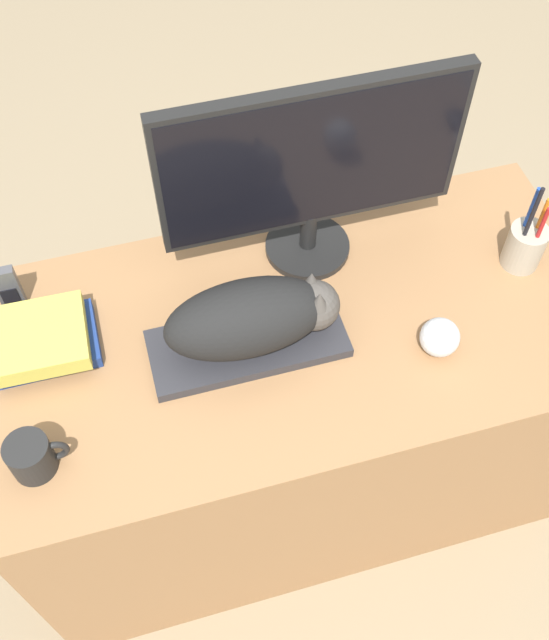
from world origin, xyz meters
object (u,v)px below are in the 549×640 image
(pen_cup, at_px, (525,245))
(baseball, at_px, (440,337))
(cat, at_px, (255,316))
(book_stack, at_px, (42,340))
(coffee_mug, at_px, (32,456))
(keyboard, at_px, (248,344))
(phone, at_px, (8,288))
(monitor, at_px, (312,166))

(pen_cup, bearing_deg, baseball, -148.30)
(cat, relative_size, book_stack, 1.68)
(cat, height_order, book_stack, cat)
(pen_cup, bearing_deg, coffee_mug, -169.16)
(baseball, bearing_deg, pen_cup, 31.70)
(baseball, relative_size, book_stack, 0.39)
(keyboard, distance_m, cat, 0.09)
(cat, distance_m, baseball, 0.37)
(keyboard, relative_size, book_stack, 1.91)
(coffee_mug, distance_m, book_stack, 0.25)
(cat, height_order, coffee_mug, cat)
(phone, relative_size, book_stack, 0.54)
(phone, height_order, book_stack, phone)
(monitor, bearing_deg, keyboard, -131.94)
(baseball, distance_m, book_stack, 0.79)
(pen_cup, xyz_separation_m, baseball, (-0.26, -0.16, -0.02))
(keyboard, distance_m, baseball, 0.38)
(keyboard, xyz_separation_m, cat, (0.02, -0.00, 0.09))
(pen_cup, relative_size, book_stack, 1.12)
(keyboard, height_order, baseball, baseball)
(phone, xyz_separation_m, book_stack, (0.05, -0.13, -0.02))
(keyboard, relative_size, coffee_mug, 3.59)
(cat, bearing_deg, coffee_mug, -161.89)
(baseball, height_order, book_stack, baseball)
(baseball, bearing_deg, monitor, 118.28)
(keyboard, bearing_deg, pen_cup, 5.05)
(pen_cup, bearing_deg, monitor, 159.89)
(cat, height_order, monitor, monitor)
(monitor, height_order, pen_cup, monitor)
(cat, bearing_deg, book_stack, 166.00)
(monitor, height_order, book_stack, monitor)
(keyboard, height_order, monitor, monitor)
(pen_cup, xyz_separation_m, phone, (-1.07, 0.18, -0.00))
(monitor, bearing_deg, cat, -129.14)
(coffee_mug, relative_size, baseball, 1.38)
(baseball, bearing_deg, coffee_mug, -177.05)
(coffee_mug, relative_size, pen_cup, 0.47)
(keyboard, xyz_separation_m, baseball, (0.37, -0.11, 0.03))
(keyboard, bearing_deg, phone, 151.97)
(cat, relative_size, coffee_mug, 3.17)
(keyboard, distance_m, book_stack, 0.41)
(baseball, bearing_deg, book_stack, 164.60)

